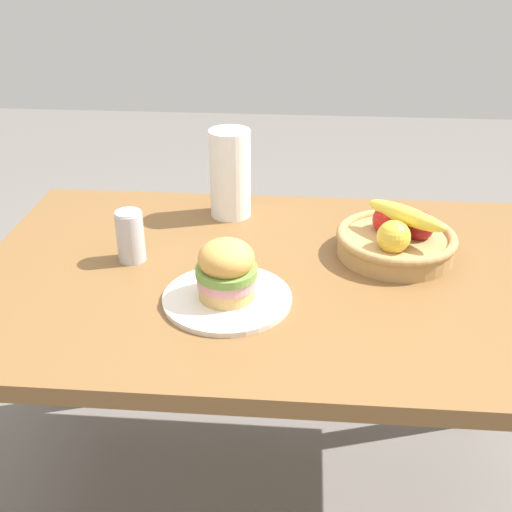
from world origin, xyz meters
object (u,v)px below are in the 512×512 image
object	(u,v)px
plate	(227,298)
fruit_basket	(397,239)
soda_can	(130,236)
sandwich	(226,270)
paper_towel_roll	(230,174)

from	to	relation	value
plate	fruit_basket	distance (m)	0.45
soda_can	sandwich	bearing A→B (deg)	-33.64
plate	sandwich	xyz separation A→B (m)	(0.00, -0.00, 0.07)
fruit_basket	paper_towel_roll	bearing A→B (deg)	154.21
paper_towel_roll	plate	bearing A→B (deg)	-84.43
fruit_basket	paper_towel_roll	distance (m)	0.48
fruit_basket	paper_towel_roll	xyz separation A→B (m)	(-0.43, 0.21, 0.07)
fruit_basket	plate	bearing A→B (deg)	-148.04
soda_can	fruit_basket	distance (m)	0.64
soda_can	paper_towel_roll	xyz separation A→B (m)	(0.21, 0.28, 0.06)
plate	paper_towel_roll	world-z (taller)	paper_towel_roll
soda_can	fruit_basket	world-z (taller)	fruit_basket
plate	sandwich	distance (m)	0.07
plate	fruit_basket	world-z (taller)	fruit_basket
soda_can	fruit_basket	bearing A→B (deg)	6.59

